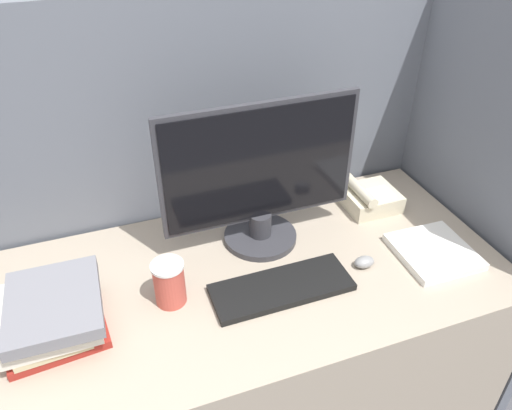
{
  "coord_description": "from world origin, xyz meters",
  "views": [
    {
      "loc": [
        -0.33,
        -0.65,
        1.75
      ],
      "look_at": [
        0.05,
        0.4,
        0.97
      ],
      "focal_mm": 35.0,
      "sensor_mm": 36.0,
      "label": 1
    }
  ],
  "objects_px": {
    "book_stack": "(52,314)",
    "monitor": "(260,180)",
    "keyboard": "(282,287)",
    "coffee_cup": "(169,283)",
    "desk_telephone": "(369,198)",
    "mouse": "(364,262)"
  },
  "relations": [
    {
      "from": "book_stack",
      "to": "monitor",
      "type": "bearing_deg",
      "value": 15.72
    },
    {
      "from": "keyboard",
      "to": "book_stack",
      "type": "bearing_deg",
      "value": 173.94
    },
    {
      "from": "keyboard",
      "to": "coffee_cup",
      "type": "xyz_separation_m",
      "value": [
        -0.3,
        0.07,
        0.06
      ]
    },
    {
      "from": "coffee_cup",
      "to": "desk_telephone",
      "type": "relative_size",
      "value": 0.72
    },
    {
      "from": "desk_telephone",
      "to": "keyboard",
      "type": "bearing_deg",
      "value": -147.94
    },
    {
      "from": "keyboard",
      "to": "coffee_cup",
      "type": "height_order",
      "value": "coffee_cup"
    },
    {
      "from": "keyboard",
      "to": "mouse",
      "type": "height_order",
      "value": "mouse"
    },
    {
      "from": "mouse",
      "to": "book_stack",
      "type": "relative_size",
      "value": 0.22
    },
    {
      "from": "coffee_cup",
      "to": "mouse",
      "type": "bearing_deg",
      "value": -5.97
    },
    {
      "from": "keyboard",
      "to": "mouse",
      "type": "bearing_deg",
      "value": 1.68
    },
    {
      "from": "monitor",
      "to": "coffee_cup",
      "type": "xyz_separation_m",
      "value": [
        -0.32,
        -0.17,
        -0.15
      ]
    },
    {
      "from": "mouse",
      "to": "desk_telephone",
      "type": "relative_size",
      "value": 0.34
    },
    {
      "from": "monitor",
      "to": "desk_telephone",
      "type": "height_order",
      "value": "monitor"
    },
    {
      "from": "desk_telephone",
      "to": "coffee_cup",
      "type": "bearing_deg",
      "value": -164.28
    },
    {
      "from": "keyboard",
      "to": "desk_telephone",
      "type": "xyz_separation_m",
      "value": [
        0.44,
        0.27,
        0.03
      ]
    },
    {
      "from": "monitor",
      "to": "book_stack",
      "type": "relative_size",
      "value": 2.16
    },
    {
      "from": "coffee_cup",
      "to": "keyboard",
      "type": "bearing_deg",
      "value": -12.66
    },
    {
      "from": "monitor",
      "to": "book_stack",
      "type": "distance_m",
      "value": 0.66
    },
    {
      "from": "coffee_cup",
      "to": "book_stack",
      "type": "relative_size",
      "value": 0.47
    },
    {
      "from": "keyboard",
      "to": "desk_telephone",
      "type": "height_order",
      "value": "desk_telephone"
    },
    {
      "from": "coffee_cup",
      "to": "book_stack",
      "type": "bearing_deg",
      "value": -179.29
    },
    {
      "from": "keyboard",
      "to": "mouse",
      "type": "xyz_separation_m",
      "value": [
        0.27,
        0.01,
        0.01
      ]
    }
  ]
}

